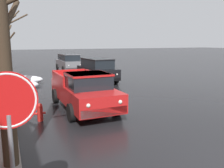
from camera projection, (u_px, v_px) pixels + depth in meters
The scene contains 12 objects.
snow_bank_near_corner_left at pixel (22, 85), 15.21m from camera, with size 1.86×1.22×0.73m.
snow_bank_along_left_kerb at pixel (102, 68), 24.36m from camera, with size 3.01×1.31×0.74m.
snow_bank_mid_block_left at pixel (19, 81), 16.75m from camera, with size 3.14×1.21×0.70m.
bare_tree_at_the_corner at pixel (1, 49), 5.30m from camera, with size 3.21×2.53×5.61m.
bare_tree_second_along_sidewalk at pixel (2, 46), 12.38m from camera, with size 2.86×1.73×5.39m.
bare_tree_mid_block at pixel (5, 44), 19.87m from camera, with size 3.70×1.82×5.44m.
bare_tree_far_down_block at pixel (5, 40), 24.57m from camera, with size 2.77×2.15×6.35m.
pickup_truck_red_approaching_near_lane at pixel (84, 90), 10.75m from camera, with size 2.20×5.29×1.76m.
suv_black_parked_kerbside_close at pixel (97, 69), 18.18m from camera, with size 2.19×4.46×1.82m.
suv_grey_parked_kerbside_mid at pixel (69, 62), 25.20m from camera, with size 2.11×4.77×1.82m.
fire_hydrant at pixel (40, 112), 9.23m from camera, with size 0.42×0.22×0.71m.
stop_sign_at_corner at pixel (9, 118), 3.06m from camera, with size 0.76×0.07×2.70m.
Camera 1 is at (-4.64, -3.28, 3.06)m, focal length 37.80 mm.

